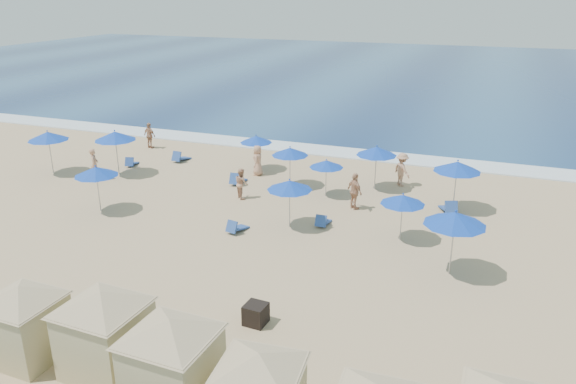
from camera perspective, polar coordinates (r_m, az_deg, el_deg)
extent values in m
plane|color=tan|center=(24.56, -4.30, -5.45)|extent=(160.00, 160.00, 0.00)
cube|color=navy|center=(76.34, 13.71, 11.60)|extent=(160.00, 80.00, 0.06)
cube|color=white|center=(38.25, 5.53, 4.02)|extent=(160.00, 2.50, 0.08)
cube|color=black|center=(19.10, -3.30, -12.27)|extent=(0.75, 0.75, 0.71)
cube|color=#C1B484|center=(18.96, -25.08, -12.47)|extent=(1.99, 1.99, 1.92)
cube|color=tan|center=(18.49, -25.52, -9.94)|extent=(2.09, 2.09, 0.08)
pyramid|color=tan|center=(18.27, -25.74, -8.62)|extent=(4.22, 4.22, 0.48)
cube|color=#C1B484|center=(17.49, -17.98, -14.04)|extent=(2.18, 2.18, 2.08)
cube|color=tan|center=(16.95, -18.36, -11.11)|extent=(2.29, 2.29, 0.08)
pyramid|color=tan|center=(16.69, -18.56, -9.57)|extent=(4.56, 4.56, 0.52)
cube|color=#C1B484|center=(15.88, -11.60, -17.26)|extent=(2.16, 2.16, 2.08)
cube|color=tan|center=(15.28, -11.88, -14.15)|extent=(2.27, 2.27, 0.08)
pyramid|color=tan|center=(14.99, -12.02, -12.50)|extent=(4.56, 4.56, 0.52)
cube|color=tan|center=(14.15, -2.96, -17.61)|extent=(2.20, 2.20, 0.08)
pyramid|color=tan|center=(13.86, -2.99, -16.03)|extent=(4.20, 4.20, 0.48)
cylinder|color=#A5A8AD|center=(36.45, -22.94, 3.35)|extent=(0.06, 0.06, 2.12)
cone|color=#103CAE|center=(36.14, -23.21, 5.26)|extent=(2.34, 2.34, 0.50)
sphere|color=#103CAE|center=(36.07, -23.27, 5.73)|extent=(0.09, 0.09, 0.09)
cylinder|color=#A5A8AD|center=(34.85, -16.95, 3.42)|extent=(0.06, 0.06, 2.18)
cone|color=#103CAE|center=(34.52, -17.17, 5.47)|extent=(2.41, 2.41, 0.52)
sphere|color=#103CAE|center=(34.45, -17.22, 5.98)|extent=(0.09, 0.09, 0.09)
cylinder|color=#A5A8AD|center=(29.36, -18.68, -0.11)|extent=(0.05, 0.05, 1.93)
cone|color=#103CAE|center=(29.01, -18.93, 2.01)|extent=(2.13, 2.13, 0.46)
sphere|color=#103CAE|center=(28.93, -18.99, 2.53)|extent=(0.08, 0.08, 0.08)
cylinder|color=#A5A8AD|center=(34.36, -3.23, 3.69)|extent=(0.05, 0.05, 1.77)
cone|color=#103CAE|center=(34.08, -3.26, 5.37)|extent=(1.95, 1.95, 0.42)
sphere|color=#103CAE|center=(34.01, -3.27, 5.79)|extent=(0.07, 0.07, 0.07)
cylinder|color=#A5A8AD|center=(31.39, 0.21, 2.20)|extent=(0.05, 0.05, 1.85)
cone|color=#103CAE|center=(31.07, 0.21, 4.13)|extent=(2.05, 2.05, 0.44)
sphere|color=#103CAE|center=(31.00, 0.21, 4.61)|extent=(0.08, 0.08, 0.08)
cylinder|color=#A5A8AD|center=(25.99, 0.17, -1.63)|extent=(0.05, 0.05, 1.90)
cone|color=#103CAE|center=(25.60, 0.17, 0.71)|extent=(2.10, 2.10, 0.45)
sphere|color=#103CAE|center=(25.51, 0.17, 1.29)|extent=(0.08, 0.08, 0.08)
cylinder|color=#A5A8AD|center=(30.03, 3.88, 1.10)|extent=(0.04, 0.04, 1.64)
cone|color=#103CAE|center=(29.73, 3.92, 2.88)|extent=(1.82, 1.82, 0.39)
sphere|color=#103CAE|center=(29.66, 3.93, 3.31)|extent=(0.07, 0.07, 0.07)
cylinder|color=#A5A8AD|center=(25.17, 11.42, -2.97)|extent=(0.05, 0.05, 1.76)
cone|color=#103CAE|center=(24.78, 11.59, -0.74)|extent=(1.95, 1.95, 0.42)
sphere|color=#103CAE|center=(24.70, 11.63, -0.19)|extent=(0.07, 0.07, 0.07)
cylinder|color=#A5A8AD|center=(31.29, 8.87, 2.05)|extent=(0.05, 0.05, 2.01)
cone|color=#103CAE|center=(30.95, 8.99, 4.14)|extent=(2.22, 2.22, 0.48)
sphere|color=#103CAE|center=(30.87, 9.02, 4.66)|extent=(0.08, 0.08, 0.08)
cylinder|color=#A5A8AD|center=(29.14, 16.58, 0.16)|extent=(0.06, 0.06, 2.10)
cone|color=#103CAE|center=(28.76, 16.82, 2.50)|extent=(2.33, 2.33, 0.50)
sphere|color=#103CAE|center=(28.67, 16.89, 3.08)|extent=(0.09, 0.09, 0.09)
cylinder|color=#A5A8AD|center=(22.62, 16.30, -5.59)|extent=(0.06, 0.06, 2.16)
cone|color=#103CAE|center=(22.11, 16.62, -2.59)|extent=(2.39, 2.39, 0.51)
sphere|color=#103CAE|center=(22.00, 16.70, -1.84)|extent=(0.09, 0.09, 0.09)
cube|color=#284A94|center=(36.71, -15.54, 2.86)|extent=(0.82, 1.23, 0.31)
cube|color=#284A94|center=(36.23, -15.82, 2.98)|extent=(0.60, 0.44, 0.55)
cube|color=#284A94|center=(36.99, -10.73, 3.41)|extent=(0.75, 1.35, 0.36)
cube|color=#284A94|center=(36.51, -11.27, 3.58)|extent=(0.64, 0.42, 0.63)
cube|color=#284A94|center=(32.25, -5.04, 1.21)|extent=(0.69, 1.33, 0.36)
cube|color=#284A94|center=(31.69, -5.43, 1.35)|extent=(0.63, 0.39, 0.63)
cube|color=#284A94|center=(25.98, -5.09, -3.63)|extent=(0.75, 1.21, 0.31)
cube|color=#284A94|center=(25.55, -5.75, -3.52)|extent=(0.58, 0.41, 0.55)
cube|color=#284A94|center=(26.60, 3.64, -3.01)|extent=(0.54, 1.12, 0.31)
cube|color=#284A94|center=(26.10, 3.35, -2.94)|extent=(0.53, 0.31, 0.54)
cube|color=#284A94|center=(29.15, 15.91, -1.60)|extent=(1.05, 1.45, 0.36)
cube|color=#284A94|center=(28.57, 16.26, -1.51)|extent=(0.71, 0.56, 0.64)
imported|color=tan|center=(34.39, -19.07, 2.68)|extent=(0.74, 0.81, 1.86)
imported|color=tan|center=(29.76, -4.74, 0.88)|extent=(1.00, 0.99, 1.63)
imported|color=tan|center=(28.31, 6.79, 0.07)|extent=(1.15, 1.07, 1.89)
imported|color=tan|center=(32.12, 11.50, 2.25)|extent=(1.38, 1.35, 1.90)
imported|color=tan|center=(33.39, -3.09, 3.24)|extent=(0.72, 0.97, 1.81)
imported|color=tan|center=(40.23, -13.87, 5.59)|extent=(1.13, 0.69, 1.79)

